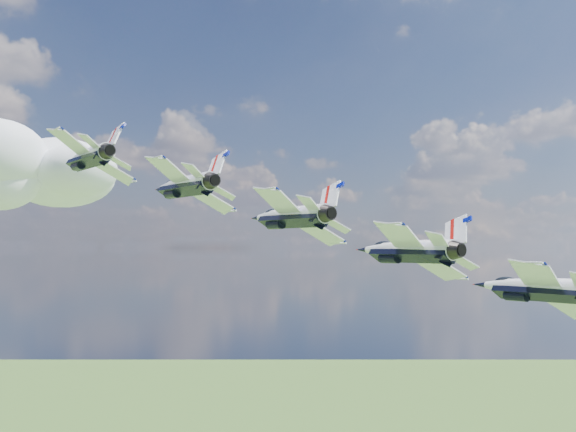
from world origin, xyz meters
TOP-DOWN VIEW (x-y plane):
  - cloud_far at (35.49, 204.98)m, footprint 59.59×46.82m
  - jet_0 at (-1.21, 22.69)m, footprint 10.58×14.38m
  - jet_1 at (5.91, 13.93)m, footprint 10.58×14.38m
  - jet_2 at (13.03, 5.18)m, footprint 10.58×14.38m
  - jet_3 at (20.15, -3.58)m, footprint 10.58×14.38m
  - jet_4 at (27.28, -12.34)m, footprint 10.58×14.38m

SIDE VIEW (x-z plane):
  - jet_4 at x=27.28m, z-range 147.16..155.83m
  - jet_3 at x=20.15m, z-range 150.45..159.11m
  - jet_2 at x=13.03m, z-range 153.73..162.40m
  - jet_1 at x=5.91m, z-range 157.02..165.69m
  - jet_0 at x=-1.21m, z-range 160.31..168.98m
  - cloud_far at x=35.49m, z-range 170.34..193.75m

